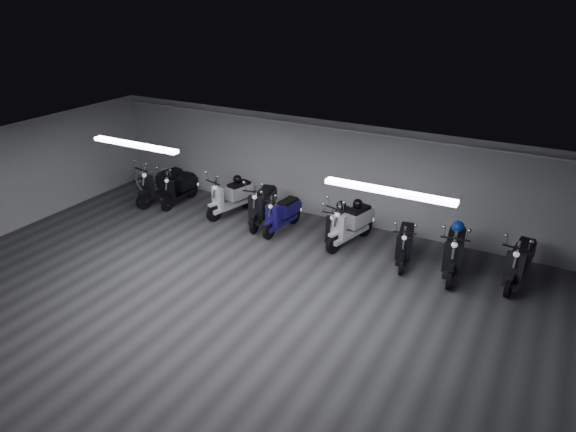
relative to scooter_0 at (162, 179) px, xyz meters
The scene contains 21 objects.
floor 6.05m from the scooter_0, 37.22° to the right, with size 14.00×10.00×0.01m, color #38373A.
ceiling 6.35m from the scooter_0, 37.22° to the right, with size 14.00×10.00×0.01m, color gray.
back_wall 5.02m from the scooter_0, 16.02° to the left, with size 14.00×0.01×2.80m, color #AAAAAD.
fluor_strip_left 3.75m from the scooter_0, 55.90° to the right, with size 2.40×0.18×0.08m, color white.
fluor_strip_right 8.45m from the scooter_0, 18.69° to the right, with size 2.40×0.18×0.08m, color white.
conduit 5.29m from the scooter_0, 15.07° to the left, with size 0.05×0.05×13.60m, color white.
scooter_0 is the anchor object (origin of this frame).
scooter_1 0.55m from the scooter_0, 15.31° to the left, with size 0.60×1.79×1.33m, color black, non-canonical shape.
scooter_2 2.34m from the scooter_0, ahead, with size 0.64×1.92×1.43m, color white, non-canonical shape.
scooter_3 3.42m from the scooter_0, ahead, with size 0.65×1.95×1.45m, color black, non-canonical shape.
scooter_4 4.14m from the scooter_0, ahead, with size 0.58×1.75×1.30m, color navy, non-canonical shape.
scooter_5 5.68m from the scooter_0, ahead, with size 0.56×1.67×1.24m, color black, non-canonical shape.
scooter_6 6.03m from the scooter_0, ahead, with size 0.65×1.96×1.46m, color silver, non-canonical shape.
scooter_7 7.52m from the scooter_0, ahead, with size 0.57×1.72×1.28m, color black, non-canonical shape.
scooter_8 8.65m from the scooter_0, ahead, with size 0.67×2.00×1.49m, color black, non-canonical shape.
scooter_9 9.99m from the scooter_0, ahead, with size 0.64×1.91×1.43m, color black, non-canonical shape.
bicycle 0.76m from the scooter_0, 160.80° to the left, with size 0.65×1.85×1.19m, color white.
helmet_0 8.62m from the scooter_0, ahead, with size 0.29×0.29×0.29m, color #0D3197.
helmet_1 6.11m from the scooter_0, ahead, with size 0.25×0.25×0.25m, color black.
helmet_2 5.67m from the scooter_0, ahead, with size 0.26×0.26×0.26m, color black.
helmet_3 2.46m from the scooter_0, 11.80° to the left, with size 0.25×0.25×0.25m, color black.
Camera 1 is at (5.53, -7.33, 6.10)m, focal length 32.32 mm.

